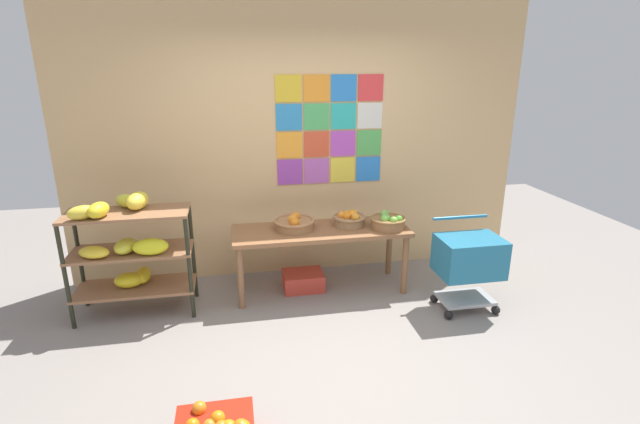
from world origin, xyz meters
name	(u,v)px	position (x,y,z in m)	size (l,w,h in m)	color
ground	(337,362)	(0.00, 0.00, 0.00)	(9.45, 9.45, 0.00)	gray
back_wall_with_art	(301,136)	(0.00, 1.75, 1.47)	(4.73, 0.07, 2.93)	tan
banana_shelf_unit	(128,245)	(-1.64, 1.07, 0.66)	(1.04, 0.50, 1.11)	black
display_table	(321,236)	(0.11, 1.21, 0.57)	(1.70, 0.59, 0.65)	brown
fruit_basket_left	(349,219)	(0.40, 1.26, 0.71)	(0.33, 0.33, 0.15)	#99764E
fruit_basket_back_left	(294,223)	(-0.15, 1.26, 0.71)	(0.40, 0.40, 0.15)	#A07146
fruit_basket_right	(388,221)	(0.75, 1.11, 0.72)	(0.35, 0.35, 0.16)	#93643D
produce_crate_under_table	(303,280)	(-0.07, 1.26, 0.09)	(0.40, 0.31, 0.17)	#C83C2D
shopping_cart	(469,259)	(1.35, 0.59, 0.49)	(0.56, 0.45, 0.83)	black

